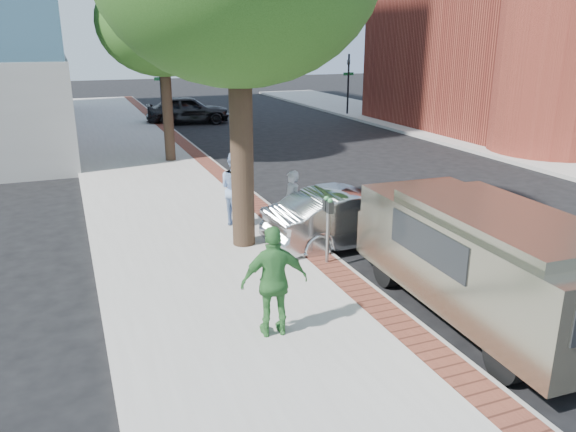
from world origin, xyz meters
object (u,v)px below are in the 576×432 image
sedan_silver (352,217)px  bg_car (188,110)px  parking_meter (328,216)px  person_gray (292,203)px  person_officer (236,189)px  person_green (274,282)px  van (479,255)px

sedan_silver → bg_car: bearing=-5.0°
parking_meter → bg_car: parking_meter is taller
person_gray → bg_car: bearing=167.9°
person_officer → person_green: person_officer is taller
person_green → sedan_silver: size_ratio=0.44×
person_gray → sedan_silver: bearing=50.1°
person_green → sedan_silver: 4.92m
sedan_silver → bg_car: 21.16m
person_gray → sedan_silver: size_ratio=0.38×
bg_car → van: size_ratio=0.83×
person_gray → van: (1.65, -4.77, 0.18)m
bg_car → van: (-0.06, -25.14, 0.33)m
person_gray → bg_car: person_gray is taller
parking_meter → person_gray: bearing=90.7°
person_gray → bg_car: size_ratio=0.34×
parking_meter → person_officer: person_officer is taller
person_gray → person_officer: size_ratio=0.83×
person_green → bg_car: 25.07m
van → parking_meter: bearing=122.1°
person_officer → van: bearing=-178.4°
sedan_silver → van: bearing=-177.8°
parking_meter → person_officer: bearing=108.4°
person_gray → person_officer: person_officer is taller
person_officer → van: person_officer is taller
parking_meter → person_gray: 1.99m
person_gray → van: van is taller
person_officer → sedan_silver: person_officer is taller
person_green → van: bearing=-178.4°
person_gray → bg_car: 20.44m
person_green → sedan_silver: person_green is taller
person_officer → bg_car: person_officer is taller
person_gray → sedan_silver: (1.23, -0.79, -0.25)m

